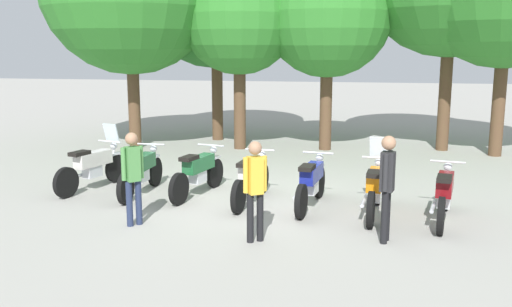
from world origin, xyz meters
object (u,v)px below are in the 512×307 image
object	(u,v)px
person_1	(255,184)
person_0	(133,172)
motorcycle_0	(93,166)
person_2	(387,180)
motorcycle_2	(198,172)
motorcycle_4	(311,182)
tree_2	(239,15)
tree_3	(328,13)
motorcycle_6	(444,194)
motorcycle_3	(251,178)
motorcycle_5	(375,187)
motorcycle_1	(141,171)

from	to	relation	value
person_1	person_0	bearing A→B (deg)	44.46
motorcycle_0	person_2	size ratio (longest dim) A/B	1.25
motorcycle_2	person_1	xyz separation A→B (m)	(1.70, -2.61, 0.44)
motorcycle_4	person_2	size ratio (longest dim) A/B	1.28
tree_2	tree_3	size ratio (longest dim) A/B	0.97
person_2	tree_3	size ratio (longest dim) A/B	0.29
person_2	tree_3	world-z (taller)	tree_3
motorcycle_6	person_2	size ratio (longest dim) A/B	1.27
motorcycle_0	motorcycle_6	xyz separation A→B (m)	(7.17, -1.00, -0.01)
motorcycle_3	motorcycle_5	xyz separation A→B (m)	(2.39, -0.41, 0.01)
motorcycle_5	tree_2	distance (m)	8.20
motorcycle_0	motorcycle_3	bearing A→B (deg)	-80.92
motorcycle_3	tree_3	size ratio (longest dim) A/B	0.37
person_0	motorcycle_3	bearing A→B (deg)	90.83
person_1	tree_3	world-z (taller)	tree_3
motorcycle_5	person_0	world-z (taller)	person_0
motorcycle_6	person_0	distance (m)	5.47
tree_2	person_1	bearing A→B (deg)	-76.14
motorcycle_3	tree_2	bearing A→B (deg)	21.02
motorcycle_3	motorcycle_2	bearing A→B (deg)	80.60
motorcycle_3	person_0	distance (m)	2.54
motorcycle_0	motorcycle_4	xyz separation A→B (m)	(4.78, -0.54, -0.01)
motorcycle_2	tree_2	bearing A→B (deg)	15.57
motorcycle_2	person_2	xyz separation A→B (m)	(3.73, -2.24, 0.50)
person_1	motorcycle_3	bearing A→B (deg)	-21.79
tree_2	tree_3	bearing A→B (deg)	6.99
person_1	motorcycle_6	bearing A→B (deg)	-95.71
tree_3	person_2	bearing A→B (deg)	-79.64
person_0	tree_3	bearing A→B (deg)	115.11
motorcycle_4	person_2	bearing A→B (deg)	-135.27
motorcycle_2	person_0	distance (m)	2.27
motorcycle_6	tree_3	xyz separation A→B (m)	(-2.55, 6.81, 3.52)
motorcycle_4	motorcycle_6	distance (m)	2.44
motorcycle_5	motorcycle_6	world-z (taller)	motorcycle_5
motorcycle_1	motorcycle_6	world-z (taller)	same
person_2	motorcycle_3	bearing A→B (deg)	156.88
motorcycle_2	tree_3	distance (m)	7.22
person_1	tree_3	xyz separation A→B (m)	(0.54, 8.50, 3.08)
motorcycle_0	motorcycle_3	world-z (taller)	motorcycle_0
motorcycle_6	person_1	distance (m)	3.55
motorcycle_2	motorcycle_3	size ratio (longest dim) A/B	0.99
motorcycle_5	person_1	xyz separation A→B (m)	(-1.89, -1.86, 0.42)
person_2	tree_3	bearing A→B (deg)	114.09
tree_2	tree_3	distance (m)	2.58
person_2	motorcycle_6	bearing A→B (deg)	64.96
motorcycle_2	motorcycle_5	distance (m)	3.67
motorcycle_5	tree_2	xyz separation A→B (m)	(-3.91, 6.33, 3.44)
motorcycle_3	person_0	xyz separation A→B (m)	(-1.71, -1.82, 0.44)
motorcycle_4	person_1	world-z (taller)	person_1
motorcycle_3	person_1	world-z (taller)	person_1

